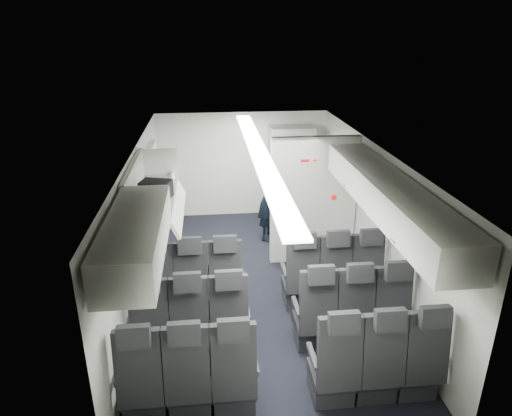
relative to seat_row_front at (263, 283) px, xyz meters
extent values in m
cube|color=black|center=(0.00, 0.53, -0.41)|extent=(3.40, 6.00, 0.01)
cube|color=white|center=(0.00, 0.53, 1.75)|extent=(3.40, 6.00, 0.01)
cube|color=silver|center=(0.00, 3.53, 0.67)|extent=(3.40, 0.01, 2.15)
cube|color=silver|center=(0.00, -2.47, 0.67)|extent=(3.40, 0.01, 2.15)
cube|color=silver|center=(-1.70, 0.53, 0.67)|extent=(0.01, 6.00, 2.15)
cube|color=silver|center=(1.70, 0.53, 0.67)|extent=(0.01, 6.00, 2.15)
cube|color=white|center=(0.00, 0.53, 1.71)|extent=(0.25, 5.52, 0.03)
cube|color=black|center=(-1.42, 0.08, -0.13)|extent=(0.44, 0.46, 0.12)
cube|color=#2D2D33|center=(-1.42, 0.08, -0.29)|extent=(0.42, 0.42, 0.22)
cube|color=black|center=(-1.42, -0.14, 0.32)|extent=(0.44, 0.20, 0.80)
cube|color=black|center=(-1.42, -0.19, 0.72)|extent=(0.30, 0.12, 0.23)
cube|color=#2D2D33|center=(-1.64, 0.05, 0.15)|extent=(0.05, 0.40, 0.06)
cube|color=#2D2D33|center=(-1.20, 0.05, 0.15)|extent=(0.05, 0.40, 0.06)
cube|color=black|center=(-0.97, 0.08, -0.13)|extent=(0.44, 0.46, 0.12)
cube|color=#2D2D33|center=(-0.97, 0.08, -0.29)|extent=(0.42, 0.42, 0.22)
cube|color=black|center=(-0.97, -0.14, 0.32)|extent=(0.44, 0.20, 0.80)
cube|color=black|center=(-0.97, -0.19, 0.72)|extent=(0.30, 0.12, 0.23)
cube|color=#2D2D33|center=(-1.19, 0.05, 0.15)|extent=(0.05, 0.40, 0.06)
cube|color=#2D2D33|center=(-0.75, 0.05, 0.15)|extent=(0.05, 0.40, 0.06)
cube|color=black|center=(-0.52, 0.08, -0.13)|extent=(0.44, 0.46, 0.12)
cube|color=#2D2D33|center=(-0.52, 0.08, -0.29)|extent=(0.42, 0.42, 0.22)
cube|color=black|center=(-0.52, -0.14, 0.32)|extent=(0.44, 0.20, 0.80)
cube|color=black|center=(-0.52, -0.19, 0.72)|extent=(0.30, 0.12, 0.23)
cube|color=#2D2D33|center=(-0.74, 0.05, 0.15)|extent=(0.05, 0.40, 0.06)
cube|color=#2D2D33|center=(-0.30, 0.05, 0.15)|extent=(0.05, 0.40, 0.06)
cube|color=black|center=(0.52, 0.08, -0.13)|extent=(0.44, 0.46, 0.12)
cube|color=#2D2D33|center=(0.52, 0.08, -0.29)|extent=(0.42, 0.42, 0.22)
cube|color=black|center=(0.52, -0.14, 0.32)|extent=(0.44, 0.20, 0.80)
cube|color=black|center=(0.52, -0.19, 0.72)|extent=(0.30, 0.12, 0.23)
cube|color=#2D2D33|center=(0.30, 0.05, 0.15)|extent=(0.05, 0.40, 0.06)
cube|color=#2D2D33|center=(0.74, 0.05, 0.15)|extent=(0.05, 0.40, 0.06)
cube|color=black|center=(0.97, 0.08, -0.13)|extent=(0.44, 0.46, 0.12)
cube|color=#2D2D33|center=(0.97, 0.08, -0.29)|extent=(0.42, 0.42, 0.22)
cube|color=black|center=(0.97, -0.14, 0.32)|extent=(0.44, 0.20, 0.80)
cube|color=black|center=(0.97, -0.19, 0.72)|extent=(0.30, 0.12, 0.23)
cube|color=#2D2D33|center=(0.75, 0.05, 0.15)|extent=(0.05, 0.40, 0.06)
cube|color=#2D2D33|center=(1.19, 0.05, 0.15)|extent=(0.05, 0.40, 0.06)
cube|color=black|center=(1.42, 0.08, -0.13)|extent=(0.44, 0.46, 0.12)
cube|color=#2D2D33|center=(1.42, 0.08, -0.29)|extent=(0.42, 0.42, 0.22)
cube|color=black|center=(1.42, -0.14, 0.32)|extent=(0.44, 0.20, 0.80)
cube|color=black|center=(1.42, -0.19, 0.72)|extent=(0.30, 0.12, 0.23)
cube|color=#2D2D33|center=(1.20, 0.05, 0.15)|extent=(0.05, 0.40, 0.06)
cube|color=#2D2D33|center=(1.64, 0.05, 0.15)|extent=(0.05, 0.40, 0.06)
cube|color=black|center=(-1.42, -0.82, -0.13)|extent=(0.44, 0.46, 0.12)
cube|color=#2D2D33|center=(-1.42, -0.82, -0.29)|extent=(0.42, 0.42, 0.22)
cube|color=black|center=(-1.42, -1.04, 0.32)|extent=(0.44, 0.20, 0.80)
cube|color=black|center=(-1.42, -1.09, 0.72)|extent=(0.30, 0.12, 0.23)
cube|color=#2D2D33|center=(-1.64, -0.85, 0.15)|extent=(0.05, 0.40, 0.06)
cube|color=#2D2D33|center=(-1.20, -0.85, 0.15)|extent=(0.05, 0.40, 0.06)
cube|color=black|center=(-0.97, -0.82, -0.13)|extent=(0.44, 0.46, 0.12)
cube|color=#2D2D33|center=(-0.97, -0.82, -0.29)|extent=(0.42, 0.42, 0.22)
cube|color=black|center=(-0.97, -1.04, 0.32)|extent=(0.44, 0.20, 0.80)
cube|color=black|center=(-0.97, -1.09, 0.72)|extent=(0.30, 0.12, 0.23)
cube|color=#2D2D33|center=(-1.19, -0.85, 0.15)|extent=(0.05, 0.40, 0.06)
cube|color=#2D2D33|center=(-0.75, -0.85, 0.15)|extent=(0.05, 0.40, 0.06)
cube|color=black|center=(-0.52, -0.82, -0.13)|extent=(0.44, 0.46, 0.12)
cube|color=#2D2D33|center=(-0.52, -0.82, -0.29)|extent=(0.42, 0.42, 0.22)
cube|color=black|center=(-0.52, -1.04, 0.32)|extent=(0.44, 0.20, 0.80)
cube|color=black|center=(-0.52, -1.09, 0.72)|extent=(0.30, 0.12, 0.23)
cube|color=#2D2D33|center=(-0.74, -0.85, 0.15)|extent=(0.05, 0.40, 0.06)
cube|color=#2D2D33|center=(-0.30, -0.85, 0.15)|extent=(0.05, 0.40, 0.06)
cube|color=black|center=(0.52, -0.82, -0.13)|extent=(0.44, 0.46, 0.12)
cube|color=#2D2D33|center=(0.52, -0.82, -0.29)|extent=(0.42, 0.42, 0.22)
cube|color=black|center=(0.52, -1.04, 0.32)|extent=(0.44, 0.20, 0.80)
cube|color=black|center=(0.52, -1.09, 0.72)|extent=(0.30, 0.12, 0.23)
cube|color=#2D2D33|center=(0.30, -0.85, 0.15)|extent=(0.05, 0.40, 0.06)
cube|color=#2D2D33|center=(0.74, -0.85, 0.15)|extent=(0.05, 0.40, 0.06)
cube|color=black|center=(0.97, -0.82, -0.13)|extent=(0.44, 0.46, 0.12)
cube|color=#2D2D33|center=(0.97, -0.82, -0.29)|extent=(0.42, 0.42, 0.22)
cube|color=black|center=(0.97, -1.04, 0.32)|extent=(0.44, 0.20, 0.80)
cube|color=black|center=(0.97, -1.09, 0.72)|extent=(0.30, 0.12, 0.23)
cube|color=#2D2D33|center=(0.75, -0.85, 0.15)|extent=(0.05, 0.40, 0.06)
cube|color=#2D2D33|center=(1.19, -0.85, 0.15)|extent=(0.05, 0.40, 0.06)
cube|color=black|center=(1.42, -0.82, -0.13)|extent=(0.44, 0.46, 0.12)
cube|color=#2D2D33|center=(1.42, -0.82, -0.29)|extent=(0.42, 0.42, 0.22)
cube|color=black|center=(1.42, -1.04, 0.32)|extent=(0.44, 0.20, 0.80)
cube|color=black|center=(1.42, -1.09, 0.72)|extent=(0.30, 0.12, 0.23)
cube|color=#2D2D33|center=(1.20, -0.85, 0.15)|extent=(0.05, 0.40, 0.06)
cube|color=#2D2D33|center=(1.64, -0.85, 0.15)|extent=(0.05, 0.40, 0.06)
cube|color=black|center=(-1.42, -1.72, -0.13)|extent=(0.44, 0.46, 0.12)
cube|color=#2D2D33|center=(-1.42, -1.72, -0.29)|extent=(0.42, 0.42, 0.22)
cube|color=black|center=(-1.42, -1.94, 0.32)|extent=(0.44, 0.20, 0.80)
cube|color=black|center=(-1.42, -1.99, 0.72)|extent=(0.30, 0.12, 0.23)
cube|color=#2D2D33|center=(-1.64, -1.75, 0.15)|extent=(0.05, 0.40, 0.06)
cube|color=#2D2D33|center=(-1.20, -1.75, 0.15)|extent=(0.05, 0.40, 0.06)
cube|color=black|center=(-0.97, -1.72, -0.13)|extent=(0.44, 0.46, 0.12)
cube|color=#2D2D33|center=(-0.97, -1.72, -0.29)|extent=(0.42, 0.42, 0.22)
cube|color=black|center=(-0.97, -1.94, 0.32)|extent=(0.44, 0.20, 0.80)
cube|color=black|center=(-0.97, -1.99, 0.72)|extent=(0.30, 0.12, 0.23)
cube|color=#2D2D33|center=(-1.19, -1.75, 0.15)|extent=(0.05, 0.40, 0.06)
cube|color=#2D2D33|center=(-0.75, -1.75, 0.15)|extent=(0.05, 0.40, 0.06)
cube|color=black|center=(-0.52, -1.72, -0.13)|extent=(0.44, 0.46, 0.12)
cube|color=#2D2D33|center=(-0.52, -1.72, -0.29)|extent=(0.42, 0.42, 0.22)
cube|color=black|center=(-0.52, -1.94, 0.32)|extent=(0.44, 0.20, 0.80)
cube|color=black|center=(-0.52, -1.99, 0.72)|extent=(0.30, 0.12, 0.23)
cube|color=#2D2D33|center=(-0.74, -1.75, 0.15)|extent=(0.05, 0.40, 0.06)
cube|color=#2D2D33|center=(-0.30, -1.75, 0.15)|extent=(0.05, 0.40, 0.06)
cube|color=black|center=(0.52, -1.72, -0.13)|extent=(0.44, 0.46, 0.12)
cube|color=#2D2D33|center=(0.52, -1.72, -0.29)|extent=(0.42, 0.42, 0.22)
cube|color=black|center=(0.52, -1.94, 0.32)|extent=(0.44, 0.20, 0.80)
cube|color=black|center=(0.52, -1.99, 0.72)|extent=(0.30, 0.12, 0.23)
cube|color=#2D2D33|center=(0.30, -1.75, 0.15)|extent=(0.05, 0.40, 0.06)
cube|color=#2D2D33|center=(0.74, -1.75, 0.15)|extent=(0.05, 0.40, 0.06)
cube|color=black|center=(0.97, -1.72, -0.13)|extent=(0.44, 0.46, 0.12)
cube|color=#2D2D33|center=(0.97, -1.72, -0.29)|extent=(0.42, 0.42, 0.22)
cube|color=black|center=(0.97, -1.94, 0.32)|extent=(0.44, 0.20, 0.80)
cube|color=black|center=(0.97, -1.99, 0.72)|extent=(0.30, 0.12, 0.23)
cube|color=#2D2D33|center=(0.75, -1.75, 0.15)|extent=(0.05, 0.40, 0.06)
cube|color=#2D2D33|center=(1.19, -1.75, 0.15)|extent=(0.05, 0.40, 0.06)
cube|color=black|center=(1.42, -1.72, -0.13)|extent=(0.44, 0.46, 0.12)
cube|color=#2D2D33|center=(1.42, -1.72, -0.29)|extent=(0.42, 0.42, 0.22)
cube|color=black|center=(1.42, -1.94, 0.32)|extent=(0.44, 0.20, 0.80)
cube|color=black|center=(1.42, -1.99, 0.72)|extent=(0.30, 0.12, 0.23)
cube|color=#2D2D33|center=(1.20, -1.75, 0.15)|extent=(0.05, 0.40, 0.06)
cube|color=#2D2D33|center=(1.64, -1.75, 0.15)|extent=(0.05, 0.40, 0.06)
cube|color=silver|center=(-1.40, -1.47, 1.46)|extent=(0.52, 1.80, 0.40)
cylinder|color=slate|center=(-1.15, -1.47, 1.30)|extent=(0.04, 0.10, 0.04)
cube|color=#9E9E93|center=(-1.40, 0.28, 1.26)|extent=(0.52, 1.70, 0.04)
cube|color=silver|center=(-1.66, 0.28, 1.46)|extent=(0.06, 1.70, 0.44)
cube|color=silver|center=(-1.40, -0.55, 1.46)|extent=(0.52, 0.04, 0.40)
cube|color=silver|center=(-1.40, 1.11, 1.46)|extent=(0.52, 0.04, 0.40)
cube|color=silver|center=(-1.15, 0.28, 1.15)|extent=(0.21, 1.61, 0.38)
cube|color=silver|center=(1.40, -1.47, 1.46)|extent=(0.52, 1.80, 0.40)
cylinder|color=slate|center=(1.15, -1.47, 1.30)|extent=(0.04, 0.10, 0.04)
cube|color=silver|center=(1.40, 0.28, 1.46)|extent=(0.52, 1.70, 0.40)
cylinder|color=slate|center=(1.15, 0.28, 1.30)|extent=(0.04, 0.10, 0.04)
cube|color=silver|center=(0.98, 1.33, 0.67)|extent=(1.40, 0.12, 2.13)
cube|color=white|center=(0.85, 1.26, 1.38)|extent=(0.24, 0.01, 0.10)
cube|color=red|center=(0.80, 1.25, 1.38)|extent=(0.13, 0.01, 0.04)
cube|color=red|center=(0.95, 1.25, 1.38)|extent=(0.05, 0.01, 0.03)
cylinder|color=white|center=(1.30, 1.26, 0.75)|extent=(0.11, 0.01, 0.11)
cylinder|color=red|center=(1.30, 1.26, 0.75)|extent=(0.09, 0.01, 0.09)
cube|color=#939399|center=(0.95, 3.25, 0.55)|extent=(0.85, 0.50, 1.90)
cube|color=#3F3F42|center=(0.95, 2.99, 0.10)|extent=(0.80, 0.01, 0.02)
cube|color=#3F3F42|center=(0.95, 2.99, 0.60)|extent=(0.80, 0.01, 0.02)
cube|color=#3F3F42|center=(0.95, 2.99, 1.10)|extent=(0.80, 0.01, 0.02)
cube|color=silver|center=(-1.64, 2.08, 0.55)|extent=(0.10, 0.92, 1.86)
cylinder|color=black|center=(-1.58, 2.08, 1.05)|extent=(0.03, 0.22, 0.22)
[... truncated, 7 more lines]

